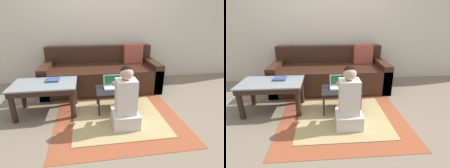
{
  "view_description": "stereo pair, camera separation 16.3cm",
  "coord_description": "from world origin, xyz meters",
  "views": [
    {
      "loc": [
        -0.31,
        -2.07,
        1.28
      ],
      "look_at": [
        0.04,
        0.25,
        0.38
      ],
      "focal_mm": 28.0,
      "sensor_mm": 36.0,
      "label": 1
    },
    {
      "loc": [
        -0.14,
        -2.09,
        1.28
      ],
      "look_at": [
        0.04,
        0.25,
        0.38
      ],
      "focal_mm": 28.0,
      "sensor_mm": 36.0,
      "label": 2
    }
  ],
  "objects": [
    {
      "name": "ground_plane",
      "position": [
        0.0,
        0.0,
        0.0
      ],
      "size": [
        16.0,
        16.0,
        0.0
      ],
      "primitive_type": "plane",
      "color": "#7F705B"
    },
    {
      "name": "couch",
      "position": [
        -0.03,
        1.1,
        0.27
      ],
      "size": [
        2.07,
        0.94,
        0.79
      ],
      "color": "#381E14",
      "rests_on": "ground_plane"
    },
    {
      "name": "book_on_table",
      "position": [
        -0.79,
        0.33,
        0.46
      ],
      "size": [
        0.17,
        0.17,
        0.03
      ],
      "color": "#334C7F",
      "rests_on": "coffee_table"
    },
    {
      "name": "computer_mouse",
      "position": [
        0.26,
        0.2,
        0.34
      ],
      "size": [
        0.06,
        0.11,
        0.04
      ],
      "color": "black",
      "rests_on": "laptop_desk"
    },
    {
      "name": "laptop_desk",
      "position": [
        0.08,
        0.2,
        0.29
      ],
      "size": [
        0.55,
        0.4,
        0.32
      ],
      "color": "black",
      "rests_on": "ground_plane"
    },
    {
      "name": "coffee_table",
      "position": [
        -0.89,
        0.24,
        0.37
      ],
      "size": [
        0.86,
        0.52,
        0.45
      ],
      "color": "gray",
      "rests_on": "ground_plane"
    },
    {
      "name": "wall_back",
      "position": [
        0.0,
        1.6,
        1.25
      ],
      "size": [
        9.0,
        0.06,
        2.5
      ],
      "color": "beige",
      "rests_on": "ground_plane"
    },
    {
      "name": "person_seated",
      "position": [
        0.14,
        -0.24,
        0.33
      ],
      "size": [
        0.32,
        0.4,
        0.78
      ],
      "color": "silver",
      "rests_on": "ground_plane"
    },
    {
      "name": "area_rug",
      "position": [
        0.08,
        -0.02,
        0.0
      ],
      "size": [
        1.65,
        1.52,
        0.01
      ],
      "color": "#9E4C2D",
      "rests_on": "ground_plane"
    },
    {
      "name": "laptop",
      "position": [
        0.05,
        0.25,
        0.35
      ],
      "size": [
        0.26,
        0.17,
        0.18
      ],
      "color": "silver",
      "rests_on": "laptop_desk"
    }
  ]
}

